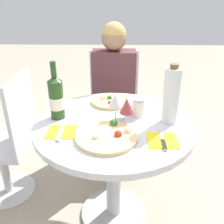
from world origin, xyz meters
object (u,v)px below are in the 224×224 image
object	(u,v)px
dining_table	(114,144)
chair_behind_diner	(114,107)
seated_diner	(114,103)
chair_empty_side	(9,142)
tall_carafe	(171,96)
wine_bottle	(56,98)
pizza_large	(107,136)

from	to	relation	value
dining_table	chair_behind_diner	distance (m)	0.80
seated_diner	chair_empty_side	world-z (taller)	seated_diner
seated_diner	tall_carafe	xyz separation A→B (m)	(0.32, -0.64, 0.33)
seated_diner	tall_carafe	size ratio (longest dim) A/B	3.53
seated_diner	chair_behind_diner	bearing A→B (deg)	-90.00
dining_table	chair_behind_diner	size ratio (longest dim) A/B	0.98
wine_bottle	chair_empty_side	bearing A→B (deg)	160.26
dining_table	pizza_large	xyz separation A→B (m)	(-0.03, -0.17, 0.16)
chair_empty_side	seated_diner	bearing A→B (deg)	-57.76
chair_behind_diner	seated_diner	size ratio (longest dim) A/B	0.78
wine_bottle	tall_carafe	xyz separation A→B (m)	(0.64, -0.04, 0.03)
chair_empty_side	chair_behind_diner	bearing A→B (deg)	-50.40
dining_table	chair_behind_diner	bearing A→B (deg)	90.80
seated_diner	pizza_large	distance (m)	0.84
pizza_large	tall_carafe	bearing A→B (deg)	28.47
chair_empty_side	pizza_large	world-z (taller)	chair_empty_side
seated_diner	wine_bottle	world-z (taller)	seated_diner
dining_table	seated_diner	xyz separation A→B (m)	(-0.01, 0.65, -0.02)
seated_diner	wine_bottle	size ratio (longest dim) A/B	3.54
chair_empty_side	dining_table	bearing A→B (deg)	-105.17
pizza_large	wine_bottle	size ratio (longest dim) A/B	0.94
dining_table	chair_empty_side	xyz separation A→B (m)	(-0.73, 0.20, -0.13)
chair_behind_diner	wine_bottle	world-z (taller)	wine_bottle
dining_table	tall_carafe	distance (m)	0.43
chair_behind_diner	pizza_large	bearing A→B (deg)	88.91
seated_diner	wine_bottle	xyz separation A→B (m)	(-0.32, -0.60, 0.29)
dining_table	seated_diner	bearing A→B (deg)	90.97
chair_behind_diner	tall_carafe	distance (m)	0.95
chair_behind_diner	pizza_large	xyz separation A→B (m)	(-0.02, -0.96, 0.29)
pizza_large	seated_diner	bearing A→B (deg)	88.72
pizza_large	tall_carafe	xyz separation A→B (m)	(0.34, 0.18, 0.15)
dining_table	wine_bottle	distance (m)	0.43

